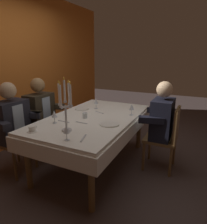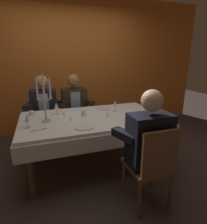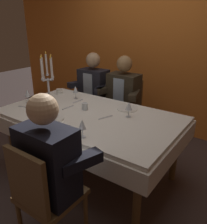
# 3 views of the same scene
# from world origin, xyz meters

# --- Properties ---
(ground_plane) EXTENTS (12.00, 12.00, 0.00)m
(ground_plane) POSITION_xyz_m (0.00, 0.00, 0.00)
(ground_plane) COLOR #403330
(back_wall) EXTENTS (6.00, 0.12, 2.70)m
(back_wall) POSITION_xyz_m (0.00, 1.66, 1.35)
(back_wall) COLOR orange
(back_wall) RESTS_ON ground_plane
(dining_table) EXTENTS (1.94, 1.14, 0.74)m
(dining_table) POSITION_xyz_m (0.00, 0.00, 0.62)
(dining_table) COLOR white
(dining_table) RESTS_ON ground_plane
(candelabra) EXTENTS (0.19, 0.19, 0.61)m
(candelabra) POSITION_xyz_m (-0.61, 0.01, 1.03)
(candelabra) COLOR silver
(candelabra) RESTS_ON dining_table
(dinner_plate_0) EXTENTS (0.23, 0.23, 0.01)m
(dinner_plate_0) POSITION_xyz_m (0.27, 0.35, 0.75)
(dinner_plate_0) COLOR white
(dinner_plate_0) RESTS_ON dining_table
(dinner_plate_1) EXTENTS (0.25, 0.25, 0.01)m
(dinner_plate_1) POSITION_xyz_m (-0.21, -0.34, 0.75)
(dinner_plate_1) COLOR white
(dinner_plate_1) RESTS_ON dining_table
(wine_glass_0) EXTENTS (0.07, 0.07, 0.16)m
(wine_glass_0) POSITION_xyz_m (-0.46, 0.30, 0.85)
(wine_glass_0) COLOR silver
(wine_glass_0) RESTS_ON dining_table
(wine_glass_1) EXTENTS (0.07, 0.07, 0.16)m
(wine_glass_1) POSITION_xyz_m (0.39, 0.16, 0.85)
(wine_glass_1) COLOR silver
(wine_glass_1) RESTS_ON dining_table
(wine_glass_2) EXTENTS (0.07, 0.07, 0.16)m
(wine_glass_2) POSITION_xyz_m (0.30, -0.46, 0.85)
(wine_glass_2) COLOR silver
(wine_glass_2) RESTS_ON dining_table
(wine_glass_3) EXTENTS (0.07, 0.07, 0.16)m
(wine_glass_3) POSITION_xyz_m (-0.82, -0.15, 0.86)
(wine_glass_3) COLOR silver
(wine_glass_3) RESTS_ON dining_table
(water_tumbler_0) EXTENTS (0.07, 0.07, 0.08)m
(water_tumbler_0) POSITION_xyz_m (-0.11, 0.07, 0.78)
(water_tumbler_0) COLOR silver
(water_tumbler_0) RESTS_ON dining_table
(coffee_cup_0) EXTENTS (0.13, 0.12, 0.06)m
(coffee_cup_0) POSITION_xyz_m (-0.79, 0.34, 0.77)
(coffee_cup_0) COLOR white
(coffee_cup_0) RESTS_ON dining_table
(knife_0) EXTENTS (0.19, 0.07, 0.01)m
(knife_0) POSITION_xyz_m (-0.71, -0.27, 0.74)
(knife_0) COLOR #B7B7BC
(knife_0) RESTS_ON dining_table
(fork_1) EXTENTS (0.02, 0.17, 0.01)m
(fork_1) POSITION_xyz_m (-0.36, 0.23, 0.74)
(fork_1) COLOR #B7B7BC
(fork_1) RESTS_ON dining_table
(spoon_2) EXTENTS (0.07, 0.17, 0.01)m
(spoon_2) POSITION_xyz_m (0.21, 0.01, 0.74)
(spoon_2) COLOR #B7B7BC
(spoon_2) RESTS_ON dining_table
(spoon_3) EXTENTS (0.03, 0.17, 0.01)m
(spoon_3) POSITION_xyz_m (-0.30, 0.00, 0.74)
(spoon_3) COLOR #B7B7BC
(spoon_3) RESTS_ON dining_table
(seated_diner_0) EXTENTS (0.63, 0.48, 1.24)m
(seated_diner_0) POSITION_xyz_m (-0.62, 0.89, 0.74)
(seated_diner_0) COLOR brown
(seated_diner_0) RESTS_ON ground_plane
(seated_diner_1) EXTENTS (0.63, 0.48, 1.24)m
(seated_diner_1) POSITION_xyz_m (-0.10, 0.89, 0.74)
(seated_diner_1) COLOR brown
(seated_diner_1) RESTS_ON ground_plane
(seated_diner_2) EXTENTS (0.63, 0.48, 1.24)m
(seated_diner_2) POSITION_xyz_m (0.33, -0.89, 0.74)
(seated_diner_2) COLOR brown
(seated_diner_2) RESTS_ON ground_plane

